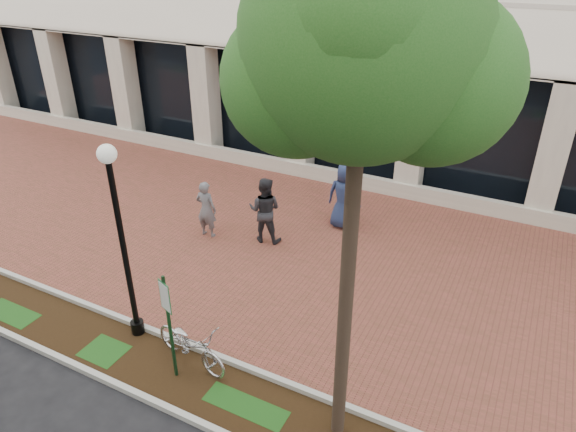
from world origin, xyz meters
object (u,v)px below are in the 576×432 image
at_px(locked_bicycle, 191,344).
at_px(pedestrian_mid, 265,210).
at_px(pedestrian_left, 206,209).
at_px(parking_sign, 168,315).
at_px(lamppost, 121,236).
at_px(pedestrian_right, 344,196).
at_px(street_tree, 367,57).

height_order(locked_bicycle, pedestrian_mid, pedestrian_mid).
relative_size(pedestrian_left, pedestrian_mid, 0.88).
xyz_separation_m(parking_sign, pedestrian_mid, (-0.99, 5.28, -0.54)).
xyz_separation_m(locked_bicycle, pedestrian_mid, (-1.07, 4.84, 0.47)).
relative_size(lamppost, pedestrian_right, 2.16).
height_order(lamppost, pedestrian_right, lamppost).
bearing_deg(pedestrian_mid, lamppost, 71.57).
xyz_separation_m(pedestrian_left, pedestrian_mid, (1.59, 0.52, 0.11)).
relative_size(street_tree, pedestrian_mid, 4.18).
distance_m(parking_sign, lamppost, 1.88).
distance_m(parking_sign, pedestrian_mid, 5.40).
bearing_deg(pedestrian_left, pedestrian_right, -147.58).
bearing_deg(street_tree, pedestrian_left, 142.93).
height_order(parking_sign, pedestrian_right, parking_sign).
relative_size(parking_sign, locked_bicycle, 1.28).
distance_m(parking_sign, street_tree, 5.82).
distance_m(pedestrian_left, pedestrian_mid, 1.67).
height_order(locked_bicycle, pedestrian_right, pedestrian_right).
distance_m(pedestrian_left, pedestrian_right, 3.94).
distance_m(lamppost, pedestrian_right, 6.89).
relative_size(lamppost, pedestrian_left, 2.56).
relative_size(pedestrian_mid, pedestrian_right, 0.95).
height_order(parking_sign, pedestrian_mid, parking_sign).
bearing_deg(pedestrian_mid, pedestrian_left, 6.25).
relative_size(lamppost, pedestrian_mid, 2.27).
xyz_separation_m(locked_bicycle, pedestrian_left, (-2.65, 4.32, 0.36)).
xyz_separation_m(street_tree, pedestrian_right, (-2.66, 6.70, -5.27)).
relative_size(lamppost, locked_bicycle, 2.35).
bearing_deg(pedestrian_mid, pedestrian_right, -145.47).
bearing_deg(pedestrian_right, lamppost, 65.16).
bearing_deg(pedestrian_mid, locked_bicycle, 90.38).
distance_m(locked_bicycle, pedestrian_right, 6.62).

